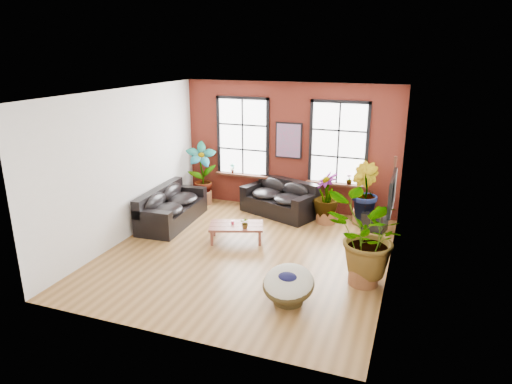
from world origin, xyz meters
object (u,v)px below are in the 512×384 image
sofa_back (280,199)px  sofa_left (170,208)px  coffee_table (236,227)px  papasan_chair (288,284)px

sofa_back → sofa_left: bearing=-125.4°
sofa_left → coffee_table: sofa_left is taller
sofa_back → papasan_chair: 4.59m
sofa_back → sofa_left: size_ratio=0.95×
papasan_chair → coffee_table: bearing=131.3°
sofa_left → papasan_chair: size_ratio=2.49×
sofa_left → papasan_chair: 4.80m
sofa_left → coffee_table: bearing=-106.9°
sofa_left → coffee_table: 2.11m
sofa_back → coffee_table: 2.17m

